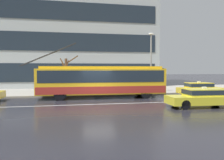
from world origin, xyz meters
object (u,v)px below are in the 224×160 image
bus_shelter (76,74)px  pedestrian_waiting_by_pole (140,76)px  trolleybus (102,80)px  pedestrian_approaching_curb (104,77)px  pedestrian_at_shelter (61,78)px  taxi_ahead_of_bus (200,88)px  taxi_oncoming_far (202,97)px  street_tree_bare (66,73)px  street_lamp (151,57)px  pedestrian_walking_past (97,83)px

bus_shelter → pedestrian_waiting_by_pole: size_ratio=2.05×
trolleybus → pedestrian_approaching_curb: (1.00, 4.46, 0.18)m
pedestrian_at_shelter → taxi_ahead_of_bus: bearing=-11.4°
pedestrian_at_shelter → trolleybus: bearing=-35.7°
taxi_oncoming_far → pedestrian_at_shelter: size_ratio=2.43×
pedestrian_at_shelter → street_tree_bare: (0.52, 1.67, 0.52)m
pedestrian_approaching_curb → trolleybus: bearing=-102.7°
pedestrian_at_shelter → street_tree_bare: street_tree_bare is taller
pedestrian_at_shelter → street_lamp: bearing=-0.6°
bus_shelter → pedestrian_walking_past: bus_shelter is taller
trolleybus → taxi_ahead_of_bus: trolleybus is taller
taxi_ahead_of_bus → street_lamp: street_lamp is taller
pedestrian_at_shelter → street_tree_bare: bearing=72.8°
pedestrian_approaching_curb → street_tree_bare: bearing=-176.5°
pedestrian_at_shelter → pedestrian_approaching_curb: bearing=22.9°
street_tree_bare → pedestrian_waiting_by_pole: bearing=-5.5°
pedestrian_walking_past → street_lamp: 6.23m
bus_shelter → street_lamp: (7.61, -1.48, 1.80)m
trolleybus → bus_shelter: size_ratio=3.06×
pedestrian_waiting_by_pole → street_lamp: street_lamp is taller
taxi_oncoming_far → pedestrian_at_shelter: pedestrian_at_shelter is taller
trolleybus → pedestrian_waiting_by_pole: 5.90m
bus_shelter → street_tree_bare: 1.06m
taxi_ahead_of_bus → bus_shelter: 12.43m
trolleybus → street_tree_bare: (-3.01, 4.21, 0.64)m
taxi_oncoming_far → street_tree_bare: street_tree_bare is taller
taxi_oncoming_far → bus_shelter: size_ratio=1.16×
bus_shelter → pedestrian_approaching_curb: bus_shelter is taller
pedestrian_walking_past → street_tree_bare: street_tree_bare is taller
taxi_oncoming_far → pedestrian_waiting_by_pole: (-1.17, 9.90, 1.08)m
bus_shelter → pedestrian_waiting_by_pole: bus_shelter is taller
trolleybus → pedestrian_walking_past: size_ratio=7.40×
bus_shelter → street_lamp: 7.96m
pedestrian_waiting_by_pole → pedestrian_approaching_curb: bearing=165.3°
taxi_oncoming_far → street_tree_bare: bearing=130.1°
taxi_ahead_of_bus → street_tree_bare: size_ratio=1.13×
street_tree_bare → street_lamp: bearing=-11.6°
trolleybus → taxi_oncoming_far: (5.94, -6.43, -0.86)m
trolleybus → pedestrian_at_shelter: (-3.53, 2.54, 0.12)m
trolleybus → taxi_ahead_of_bus: (9.66, -0.12, -0.86)m
bus_shelter → pedestrian_waiting_by_pole: bearing=-3.9°
street_lamp → bus_shelter: bearing=169.0°
pedestrian_walking_past → street_tree_bare: 3.46m
street_lamp → trolleybus: bearing=-156.4°
taxi_ahead_of_bus → street_tree_bare: (-12.68, 4.34, 1.50)m
pedestrian_at_shelter → taxi_oncoming_far: bearing=-43.4°
pedestrian_approaching_curb → pedestrian_walking_past: pedestrian_approaching_curb is taller
pedestrian_at_shelter → pedestrian_waiting_by_pole: pedestrian_waiting_by_pole is taller
pedestrian_walking_past → pedestrian_waiting_by_pole: 4.85m
trolleybus → pedestrian_walking_past: 2.90m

